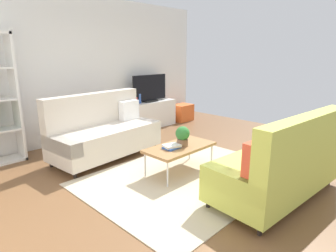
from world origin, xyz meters
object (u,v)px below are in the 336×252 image
object	(u,v)px
couch_green	(281,165)
vase_0	(129,100)
tv	(150,89)
coffee_table	(180,148)
couch_beige	(104,132)
potted_plant	(183,136)
bottle_1	(140,99)
tv_console	(150,114)
bottle_0	(136,101)
storage_trunk	(182,113)
table_book_0	(172,147)

from	to	relation	value
couch_green	vase_0	distance (m)	3.91
tv	coffee_table	bearing A→B (deg)	-122.82
couch_beige	potted_plant	bearing A→B (deg)	101.20
coffee_table	tv	world-z (taller)	tv
tv	vase_0	bearing A→B (deg)	173.12
tv	vase_0	size ratio (longest dim) A/B	5.03
bottle_1	couch_beige	bearing A→B (deg)	-149.97
tv_console	potted_plant	xyz separation A→B (m)	(-1.49, -2.40, 0.26)
coffee_table	bottle_0	world-z (taller)	bottle_0
storage_trunk	couch_green	bearing A→B (deg)	-122.33
coffee_table	potted_plant	size ratio (longest dim) A/B	3.61
tv_console	bottle_0	bearing A→B (deg)	-174.77
coffee_table	storage_trunk	bearing A→B (deg)	40.96
coffee_table	tv_console	xyz separation A→B (m)	(1.52, 2.37, -0.07)
coffee_table	tv_console	size ratio (longest dim) A/B	0.79
couch_beige	table_book_0	size ratio (longest dim) A/B	8.18
tv	table_book_0	world-z (taller)	tv
bottle_0	bottle_1	world-z (taller)	bottle_1
couch_green	vase_0	bearing A→B (deg)	84.87
couch_green	vase_0	size ratio (longest dim) A/B	9.87
couch_beige	vase_0	bearing A→B (deg)	-147.88
bottle_0	couch_beige	bearing A→B (deg)	-148.27
tv_console	storage_trunk	world-z (taller)	tv_console
tv_console	tv	size ratio (longest dim) A/B	1.40
couch_green	bottle_1	distance (m)	3.87
coffee_table	tv	bearing A→B (deg)	57.18
storage_trunk	tv	bearing A→B (deg)	175.84
tv_console	potted_plant	distance (m)	2.84
storage_trunk	potted_plant	world-z (taller)	potted_plant
tv_console	table_book_0	world-z (taller)	tv_console
tv_console	table_book_0	distance (m)	2.90
vase_0	bottle_0	world-z (taller)	vase_0
tv_console	bottle_0	xyz separation A→B (m)	(-0.44, -0.04, 0.40)
potted_plant	bottle_0	distance (m)	2.59
coffee_table	bottle_0	bearing A→B (deg)	65.16
couch_beige	storage_trunk	xyz separation A→B (m)	(3.01, 0.85, -0.22)
bottle_1	potted_plant	bearing A→B (deg)	-116.14
potted_plant	vase_0	size ratio (longest dim) A/B	1.53
coffee_table	vase_0	xyz separation A→B (m)	(0.94, 2.42, 0.35)
couch_beige	tv	xyz separation A→B (m)	(1.91, 0.93, 0.51)
tv_console	potted_plant	world-z (taller)	potted_plant
tv_console	coffee_table	bearing A→B (deg)	-122.60
couch_green	coffee_table	world-z (taller)	couch_green
couch_beige	coffee_table	xyz separation A→B (m)	(0.39, -1.42, -0.05)
table_book_0	bottle_1	size ratio (longest dim) A/B	1.06
potted_plant	table_book_0	xyz separation A→B (m)	(-0.19, 0.04, -0.15)
potted_plant	storage_trunk	bearing A→B (deg)	41.57
tv_console	storage_trunk	bearing A→B (deg)	-5.19
coffee_table	bottle_1	world-z (taller)	bottle_1
table_book_0	vase_0	xyz separation A→B (m)	(1.10, 2.41, 0.31)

